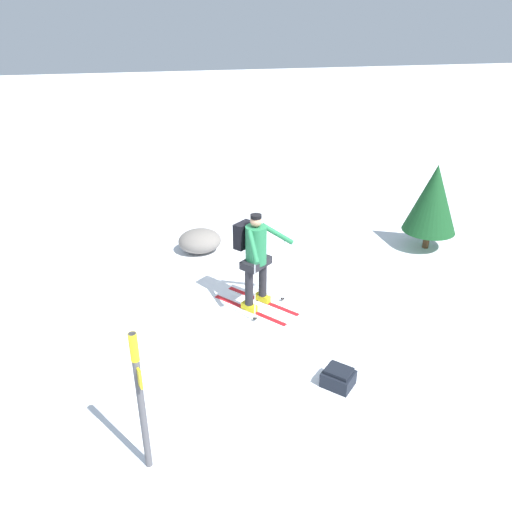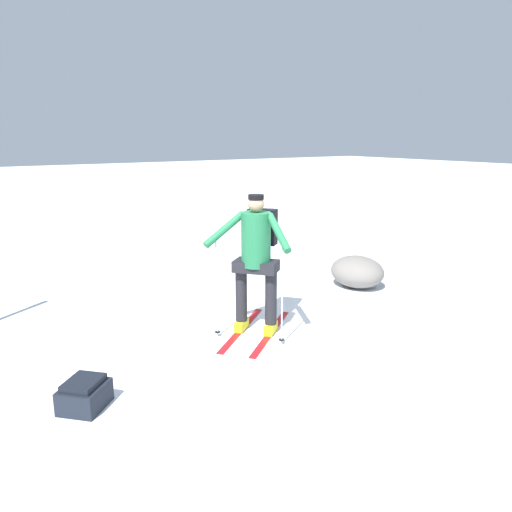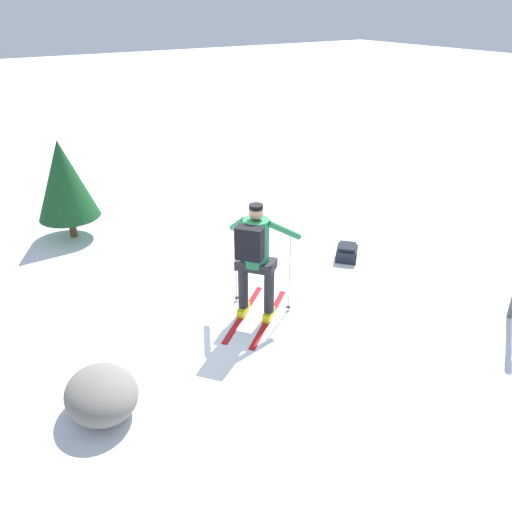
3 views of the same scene
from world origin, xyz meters
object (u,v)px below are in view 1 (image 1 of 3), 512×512
at_px(skier, 255,253).
at_px(trail_marker, 140,392).
at_px(pine_tree, 433,199).
at_px(dropped_backpack, 338,378).
at_px(rock_boulder, 200,241).

bearing_deg(skier, trail_marker, 57.69).
height_order(skier, pine_tree, pine_tree).
height_order(dropped_backpack, pine_tree, pine_tree).
bearing_deg(skier, rock_boulder, -74.71).
height_order(skier, trail_marker, trail_marker).
relative_size(skier, pine_tree, 0.92).
bearing_deg(pine_tree, rock_boulder, -10.75).
height_order(dropped_backpack, rock_boulder, rock_boulder).
distance_m(trail_marker, pine_tree, 7.95).
distance_m(skier, dropped_backpack, 2.65).
height_order(skier, dropped_backpack, skier).
xyz_separation_m(rock_boulder, pine_tree, (-5.03, 0.95, 0.92)).
bearing_deg(dropped_backpack, rock_boulder, -74.47).
bearing_deg(trail_marker, pine_tree, -143.35).
bearing_deg(rock_boulder, dropped_backpack, 105.53).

